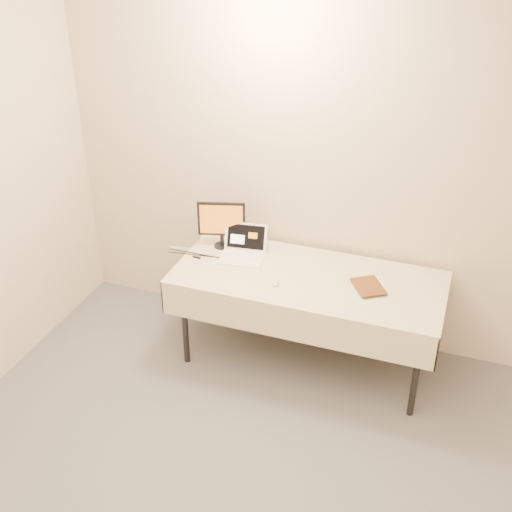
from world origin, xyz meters
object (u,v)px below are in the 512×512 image
(table, at_px, (308,284))
(monitor, at_px, (221,221))
(laptop, at_px, (244,249))
(book, at_px, (357,275))

(table, xyz_separation_m, monitor, (-0.72, 0.20, 0.27))
(laptop, relative_size, monitor, 0.97)
(table, bearing_deg, laptop, 166.83)
(book, bearing_deg, laptop, 135.93)
(table, distance_m, monitor, 0.80)
(laptop, relative_size, book, 1.45)
(table, distance_m, laptop, 0.55)
(laptop, xyz_separation_m, monitor, (-0.20, 0.08, 0.16))
(monitor, relative_size, book, 1.50)
(table, distance_m, book, 0.39)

